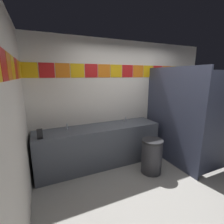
# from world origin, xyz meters

# --- Properties ---
(ground_plane) EXTENTS (9.32, 9.32, 0.00)m
(ground_plane) POSITION_xyz_m (0.00, 0.00, 0.00)
(ground_plane) COLOR gray
(wall_back) EXTENTS (4.24, 0.09, 2.61)m
(wall_back) POSITION_xyz_m (-0.00, 1.53, 1.31)
(wall_back) COLOR silver
(wall_back) RESTS_ON ground_plane
(wall_side) EXTENTS (0.09, 2.97, 2.61)m
(wall_side) POSITION_xyz_m (-2.16, 0.00, 1.31)
(wall_side) COLOR silver
(wall_side) RESTS_ON ground_plane
(vanity_counter) EXTENTS (2.54, 0.60, 0.84)m
(vanity_counter) POSITION_xyz_m (-0.80, 1.19, 0.43)
(vanity_counter) COLOR #4C515B
(vanity_counter) RESTS_ON ground_plane
(faucet_left) EXTENTS (0.04, 0.10, 0.14)m
(faucet_left) POSITION_xyz_m (-1.43, 1.28, 0.89)
(faucet_left) COLOR silver
(faucet_left) RESTS_ON vanity_counter
(faucet_right) EXTENTS (0.04, 0.10, 0.14)m
(faucet_right) POSITION_xyz_m (-0.16, 1.28, 0.89)
(faucet_right) COLOR silver
(faucet_right) RESTS_ON vanity_counter
(soap_dispenser) EXTENTS (0.09, 0.09, 0.16)m
(soap_dispenser) POSITION_xyz_m (-1.91, 1.01, 0.92)
(soap_dispenser) COLOR black
(soap_dispenser) RESTS_ON vanity_counter
(stall_divider) EXTENTS (0.92, 1.57, 2.03)m
(stall_divider) POSITION_xyz_m (0.78, 0.44, 1.02)
(stall_divider) COLOR #33384C
(stall_divider) RESTS_ON ground_plane
(toilet) EXTENTS (0.39, 0.49, 0.74)m
(toilet) POSITION_xyz_m (1.20, 1.08, 0.30)
(toilet) COLOR white
(toilet) RESTS_ON ground_plane
(trash_bin) EXTENTS (0.40, 0.40, 0.67)m
(trash_bin) POSITION_xyz_m (0.02, 0.50, 0.34)
(trash_bin) COLOR #333338
(trash_bin) RESTS_ON ground_plane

